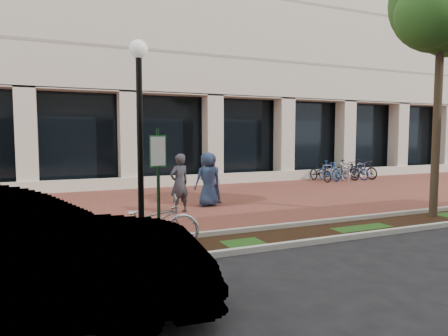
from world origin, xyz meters
name	(u,v)px	position (x,y,z in m)	size (l,w,h in m)	color
ground	(212,201)	(0.00, 0.00, 0.00)	(120.00, 120.00, 0.00)	black
brick_plaza	(212,201)	(0.00, 0.00, 0.01)	(40.00, 9.00, 0.01)	brown
planting_strip	(298,235)	(0.00, -5.25, 0.01)	(40.00, 1.50, 0.01)	black
curb_plaza_side	(280,226)	(0.00, -4.50, 0.06)	(40.00, 0.12, 0.12)	beige
curb_street_side	(318,241)	(0.00, -6.00, 0.06)	(40.00, 0.12, 0.12)	beige
parking_sign	(158,174)	(-3.27, -5.29, 1.55)	(0.34, 0.07, 2.44)	#13361B
lamppost	(140,133)	(-3.54, -4.96, 2.35)	(0.36, 0.36, 4.16)	black
street_tree	(442,9)	(4.80, -4.96, 5.76)	(3.32, 2.77, 7.34)	#4A3D2A
locked_bicycle	(149,222)	(-3.38, -4.89, 0.54)	(0.72, 2.05, 1.08)	silver
pedestrian_left	(179,183)	(-1.68, -1.53, 0.89)	(0.65, 0.42, 1.77)	#2D2D32
pedestrian_mid	(210,179)	(-0.22, -0.38, 0.83)	(0.80, 0.63, 1.65)	#8491C5
pedestrian_right	(208,179)	(-0.50, -0.86, 0.89)	(0.87, 0.56, 1.78)	navy
bollard	(348,174)	(7.71, 1.94, 0.47)	(0.12, 0.12, 0.92)	#B7B7BB
bike_rack_cluster	(342,171)	(8.65, 3.51, 0.49)	(3.51, 1.84, 1.03)	black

